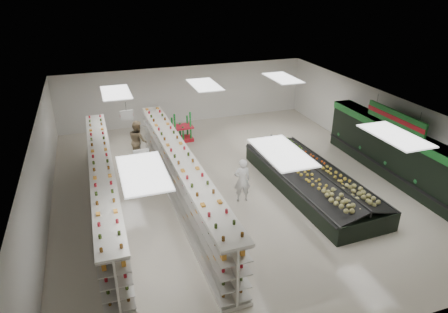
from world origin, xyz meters
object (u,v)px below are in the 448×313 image
object	(u,v)px
soda_endcap	(181,128)
produce_island	(311,178)
shopper_main	(242,180)
gondola_left	(104,188)
shopper_background	(138,141)
gondola_center	(181,180)

from	to	relation	value
soda_endcap	produce_island	bearing A→B (deg)	-60.69
produce_island	shopper_main	world-z (taller)	shopper_main
gondola_left	shopper_main	distance (m)	5.00
gondola_left	shopper_background	size ratio (longest dim) A/B	5.70
gondola_center	shopper_main	world-z (taller)	gondola_center
produce_island	shopper_main	distance (m)	2.91
gondola_center	shopper_background	distance (m)	4.35
produce_island	shopper_background	world-z (taller)	shopper_background
soda_endcap	shopper_main	bearing A→B (deg)	-83.00
produce_island	gondola_center	bearing A→B (deg)	171.44
gondola_left	shopper_background	xyz separation A→B (m)	(1.74, 3.89, 0.09)
gondola_left	gondola_center	bearing A→B (deg)	-6.90
gondola_left	shopper_background	distance (m)	4.26
gondola_left	soda_endcap	bearing A→B (deg)	53.28
gondola_center	soda_endcap	size ratio (longest dim) A/B	7.98
gondola_center	soda_endcap	distance (m)	5.95
shopper_main	shopper_background	xyz separation A→B (m)	(-3.16, 4.92, 0.08)
produce_island	soda_endcap	world-z (taller)	soda_endcap
gondola_left	gondola_center	xyz separation A→B (m)	(2.74, -0.34, 0.05)
gondola_left	shopper_main	size ratio (longest dim) A/B	6.25
soda_endcap	shopper_main	size ratio (longest dim) A/B	0.83
produce_island	shopper_background	size ratio (longest dim) A/B	3.78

